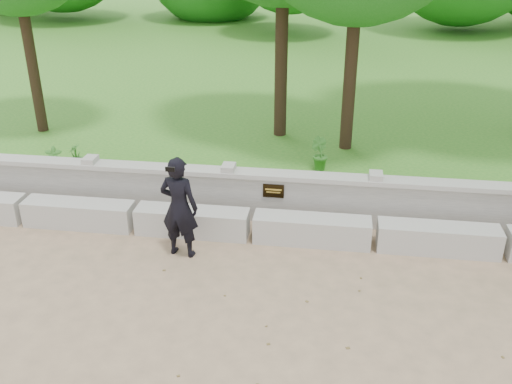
% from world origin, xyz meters
% --- Properties ---
extents(ground, '(80.00, 80.00, 0.00)m').
position_xyz_m(ground, '(0.00, 0.00, 0.00)').
color(ground, tan).
rests_on(ground, ground).
extents(lawn, '(40.00, 22.00, 0.25)m').
position_xyz_m(lawn, '(0.00, 14.00, 0.12)').
color(lawn, '#2B721F').
rests_on(lawn, ground).
extents(concrete_bench, '(11.90, 0.45, 0.45)m').
position_xyz_m(concrete_bench, '(0.00, 1.90, 0.22)').
color(concrete_bench, beige).
rests_on(concrete_bench, ground).
extents(parapet_wall, '(12.50, 0.35, 0.90)m').
position_xyz_m(parapet_wall, '(0.00, 2.60, 0.46)').
color(parapet_wall, '#B7B4AD').
rests_on(parapet_wall, ground).
extents(man_main, '(0.66, 0.59, 1.65)m').
position_xyz_m(man_main, '(-1.01, 1.24, 0.82)').
color(man_main, black).
rests_on(man_main, ground).
extents(shrub_a, '(0.38, 0.33, 0.61)m').
position_xyz_m(shrub_a, '(-4.08, 3.32, 0.55)').
color(shrub_a, '#377628').
rests_on(shrub_a, lawn).
extents(shrub_b, '(0.46, 0.46, 0.66)m').
position_xyz_m(shrub_b, '(1.00, 4.40, 0.58)').
color(shrub_b, '#377628').
rests_on(shrub_b, lawn).
extents(shrub_d, '(0.36, 0.38, 0.53)m').
position_xyz_m(shrub_d, '(-3.85, 3.76, 0.51)').
color(shrub_d, '#377628').
rests_on(shrub_d, lawn).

